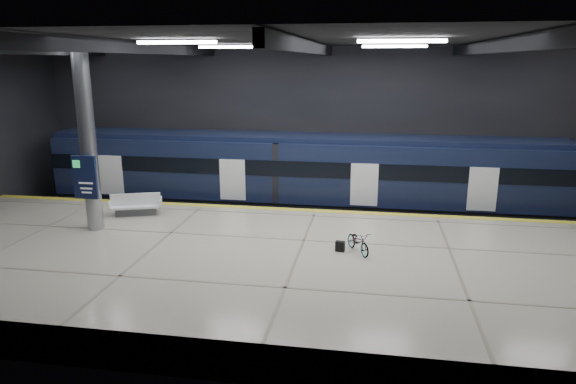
# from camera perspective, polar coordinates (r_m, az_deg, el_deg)

# --- Properties ---
(ground) EXTENTS (30.00, 30.00, 0.00)m
(ground) POSITION_cam_1_polar(r_m,az_deg,el_deg) (19.71, 2.14, -7.40)
(ground) COLOR black
(ground) RESTS_ON ground
(room_shell) EXTENTS (30.10, 16.10, 8.05)m
(room_shell) POSITION_cam_1_polar(r_m,az_deg,el_deg) (18.37, 2.31, 9.40)
(room_shell) COLOR black
(room_shell) RESTS_ON ground
(platform) EXTENTS (30.00, 11.00, 1.10)m
(platform) POSITION_cam_1_polar(r_m,az_deg,el_deg) (17.21, 1.09, -8.76)
(platform) COLOR beige
(platform) RESTS_ON ground
(safety_strip) EXTENTS (30.00, 0.40, 0.01)m
(safety_strip) POSITION_cam_1_polar(r_m,az_deg,el_deg) (21.93, 3.08, -2.07)
(safety_strip) COLOR yellow
(safety_strip) RESTS_ON platform
(rails) EXTENTS (30.00, 1.52, 0.16)m
(rails) POSITION_cam_1_polar(r_m,az_deg,el_deg) (24.85, 3.76, -2.56)
(rails) COLOR gray
(rails) RESTS_ON ground
(train) EXTENTS (29.40, 2.84, 3.79)m
(train) POSITION_cam_1_polar(r_m,az_deg,el_deg) (24.28, 5.70, 1.83)
(train) COLOR black
(train) RESTS_ON ground
(bench) EXTENTS (2.24, 1.50, 0.91)m
(bench) POSITION_cam_1_polar(r_m,az_deg,el_deg) (22.18, -16.52, -1.62)
(bench) COLOR #595B60
(bench) RESTS_ON platform
(bicycle) EXTENTS (1.15, 1.50, 0.76)m
(bicycle) POSITION_cam_1_polar(r_m,az_deg,el_deg) (17.29, 7.82, -5.48)
(bicycle) COLOR #99999E
(bicycle) RESTS_ON platform
(pannier_bag) EXTENTS (0.33, 0.23, 0.35)m
(pannier_bag) POSITION_cam_1_polar(r_m,az_deg,el_deg) (17.38, 5.81, -6.02)
(pannier_bag) COLOR black
(pannier_bag) RESTS_ON platform
(info_column) EXTENTS (0.90, 0.78, 6.90)m
(info_column) POSITION_cam_1_polar(r_m,az_deg,el_deg) (20.17, -21.40, 5.27)
(info_column) COLOR #9EA0A5
(info_column) RESTS_ON platform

